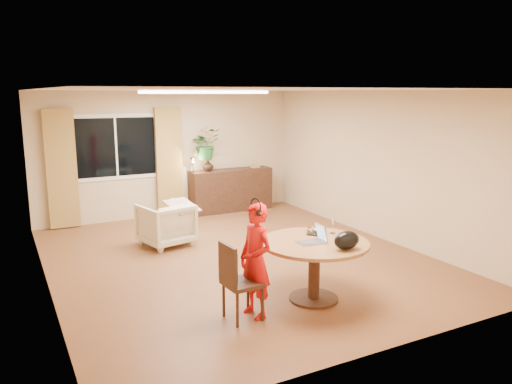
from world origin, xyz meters
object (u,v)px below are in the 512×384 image
dining_chair (243,281)px  armchair (166,224)px  sideboard (231,190)px  dining_table (314,254)px  child (256,260)px

dining_chair → armchair: bearing=84.7°
armchair → sideboard: 2.72m
dining_table → child: child is taller
dining_table → armchair: 3.23m
dining_table → sideboard: size_ratio=0.73×
child → sideboard: child is taller
dining_chair → armchair: dining_chair is taller
armchair → sideboard: size_ratio=0.44×
child → armchair: bearing=170.7°
dining_chair → sideboard: (2.14, 4.94, -0.00)m
dining_table → dining_chair: 1.04m
dining_table → armchair: dining_table is taller
armchair → dining_chair: bearing=75.5°
sideboard → child: bearing=-111.8°
armchair → child: bearing=78.6°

